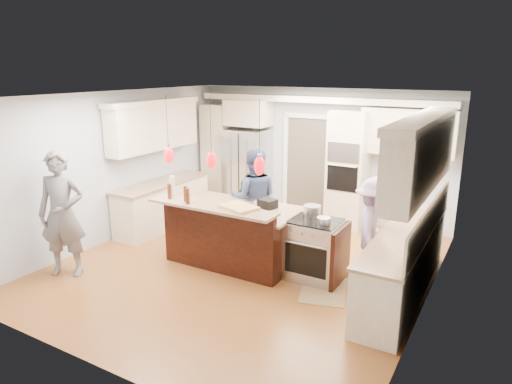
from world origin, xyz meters
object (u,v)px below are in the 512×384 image
(refrigerator, at_px, (247,170))
(person_far_left, at_px, (254,198))
(island_range, at_px, (316,250))
(person_bar_end, at_px, (62,214))
(kitchen_island, at_px, (234,233))

(refrigerator, relative_size, person_far_left, 1.03)
(island_range, bearing_deg, person_bar_end, -152.51)
(person_bar_end, bearing_deg, island_range, 0.18)
(person_bar_end, bearing_deg, person_far_left, 25.10)
(refrigerator, height_order, kitchen_island, refrigerator)
(kitchen_island, relative_size, person_bar_end, 1.08)
(person_bar_end, bearing_deg, kitchen_island, 13.09)
(refrigerator, bearing_deg, kitchen_island, -63.12)
(island_range, distance_m, person_far_left, 1.70)
(person_bar_end, height_order, person_far_left, person_bar_end)
(kitchen_island, xyz_separation_m, person_far_left, (-0.09, 0.78, 0.39))
(person_bar_end, xyz_separation_m, person_far_left, (1.90, 2.47, -0.09))
(refrigerator, relative_size, island_range, 1.96)
(kitchen_island, height_order, person_bar_end, person_bar_end)
(kitchen_island, distance_m, person_bar_end, 2.65)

